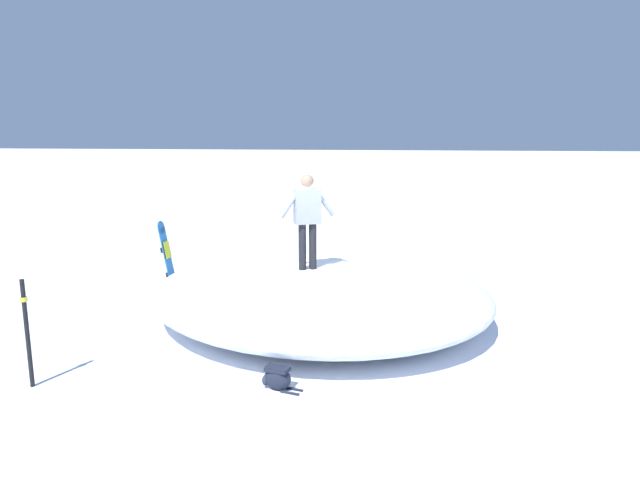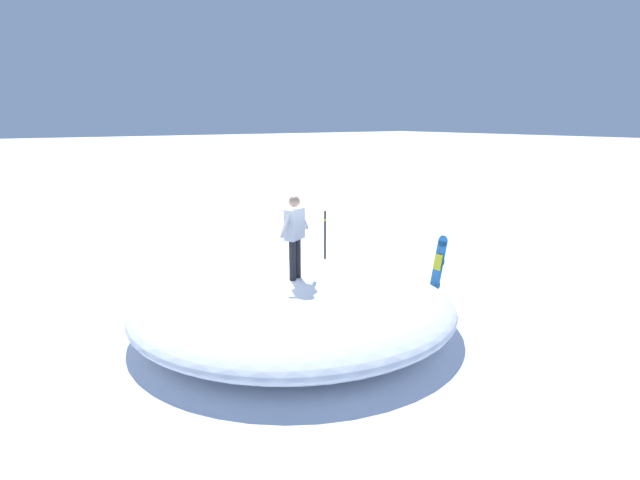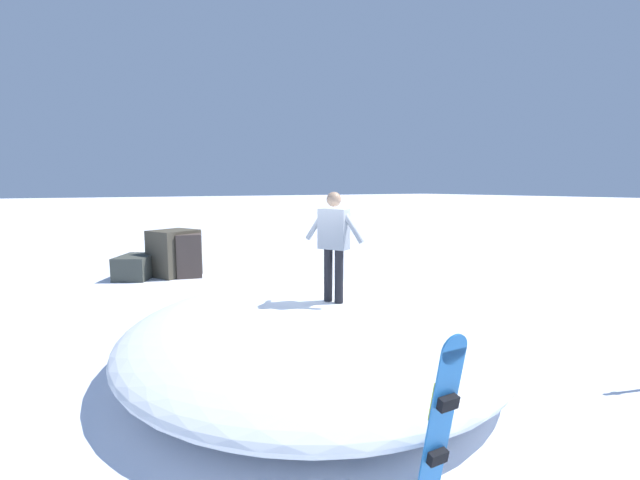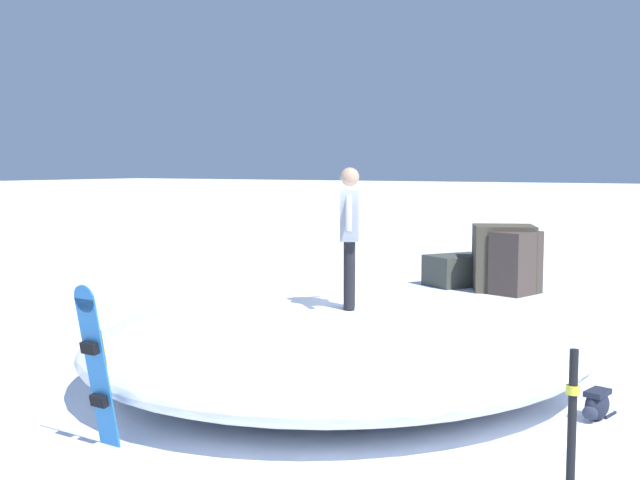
% 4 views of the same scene
% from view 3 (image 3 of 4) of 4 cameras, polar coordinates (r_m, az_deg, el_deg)
% --- Properties ---
extents(ground, '(240.00, 240.00, 0.00)m').
position_cam_3_polar(ground, '(8.04, 0.55, -13.51)').
color(ground, white).
extents(snow_mound, '(8.82, 8.62, 0.98)m').
position_cam_3_polar(snow_mound, '(7.23, -0.49, -11.80)').
color(snow_mound, white).
rests_on(snow_mound, ground).
extents(snowboarder_standing, '(0.99, 0.55, 1.77)m').
position_cam_3_polar(snowboarder_standing, '(6.86, 1.82, 0.18)').
color(snowboarder_standing, black).
rests_on(snowboarder_standing, snow_mound).
extents(snowboard_primary_upright, '(0.32, 0.29, 1.65)m').
position_cam_3_polar(snowboard_primary_upright, '(4.13, 15.72, -21.75)').
color(snowboard_primary_upright, '#2672BF').
rests_on(snowboard_primary_upright, ground).
extents(backpack_near, '(0.60, 0.30, 0.34)m').
position_cam_3_polar(backpack_near, '(9.28, 17.20, -9.88)').
color(backpack_near, '#1E2333').
rests_on(backpack_near, ground).
extents(rock_outcrop, '(1.98, 2.77, 1.45)m').
position_cam_3_polar(rock_outcrop, '(14.51, -19.24, -2.05)').
color(rock_outcrop, '#453933').
rests_on(rock_outcrop, ground).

